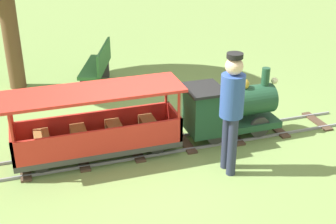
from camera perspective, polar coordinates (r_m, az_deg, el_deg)
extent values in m
plane|color=#75934C|center=(6.59, -1.49, -4.54)|extent=(60.00, 60.00, 0.00)
cube|color=gray|center=(6.77, -1.46, -3.47)|extent=(0.03, 6.05, 0.04)
cube|color=gray|center=(6.42, -0.37, -5.18)|extent=(0.03, 6.05, 0.04)
cube|color=#4C3828|center=(6.38, -17.47, -6.74)|extent=(0.66, 0.14, 0.03)
cube|color=#4C3828|center=(6.40, -10.72, -5.82)|extent=(0.66, 0.14, 0.03)
cube|color=#4C3828|center=(6.51, -4.12, -4.84)|extent=(0.66, 0.14, 0.03)
cube|color=#4C3828|center=(6.71, 2.16, -3.85)|extent=(0.66, 0.14, 0.03)
cube|color=#4C3828|center=(6.98, 8.01, -2.88)|extent=(0.66, 0.14, 0.03)
cube|color=#4C3828|center=(7.32, 13.36, -1.96)|extent=(0.66, 0.14, 0.03)
cube|color=#4C3828|center=(7.71, 18.19, -1.12)|extent=(0.66, 0.14, 0.03)
cube|color=#1E472D|center=(6.88, 8.04, -1.45)|extent=(0.54, 1.40, 0.10)
cylinder|color=#1E472D|center=(6.82, 9.72, 1.42)|extent=(0.44, 0.85, 0.44)
cylinder|color=#B7932D|center=(7.02, 12.81, 1.84)|extent=(0.37, 0.02, 0.37)
cylinder|color=#1E472D|center=(6.83, 12.16, 4.40)|extent=(0.12, 0.12, 0.26)
sphere|color=#B7932D|center=(6.70, 9.51, 3.48)|extent=(0.16, 0.16, 0.16)
cube|color=#1E472D|center=(6.56, 4.46, 0.50)|extent=(0.54, 0.45, 0.55)
cube|color=black|center=(6.45, 4.55, 2.89)|extent=(0.62, 0.53, 0.04)
sphere|color=#F2EAB2|center=(6.94, 13.23, 3.84)|extent=(0.10, 0.10, 0.10)
cylinder|color=#2D2D2D|center=(7.21, 9.82, -0.42)|extent=(0.05, 0.32, 0.32)
cylinder|color=#2D2D2D|center=(6.88, 11.42, -1.85)|extent=(0.05, 0.32, 0.32)
cylinder|color=#2D2D2D|center=(6.93, 4.67, -1.20)|extent=(0.05, 0.32, 0.32)
cylinder|color=#2D2D2D|center=(6.58, 6.07, -2.74)|extent=(0.05, 0.32, 0.32)
cube|color=#3F3F3F|center=(6.35, -8.74, -4.24)|extent=(0.62, 2.25, 0.08)
cube|color=red|center=(6.50, -9.32, -1.38)|extent=(0.04, 2.25, 0.35)
cube|color=red|center=(5.99, -8.38, -3.74)|extent=(0.04, 2.25, 0.35)
cube|color=red|center=(6.48, 0.78, -1.13)|extent=(0.62, 0.04, 0.35)
cube|color=red|center=(6.20, -18.97, -3.88)|extent=(0.62, 0.04, 0.35)
cylinder|color=red|center=(6.63, -0.24, 1.40)|extent=(0.04, 0.04, 0.75)
cylinder|color=red|center=(6.14, 1.37, -0.60)|extent=(0.04, 0.04, 0.75)
cylinder|color=red|center=(6.37, -18.99, -1.09)|extent=(0.04, 0.04, 0.75)
cylinder|color=red|center=(5.86, -18.91, -3.40)|extent=(0.04, 0.04, 0.75)
cube|color=red|center=(6.00, -9.24, 2.53)|extent=(0.72, 2.35, 0.04)
cube|color=olive|center=(6.22, -15.48, -3.87)|extent=(0.46, 0.20, 0.24)
cube|color=olive|center=(6.24, -11.04, -3.27)|extent=(0.46, 0.20, 0.24)
cube|color=olive|center=(6.31, -6.66, -2.65)|extent=(0.46, 0.20, 0.24)
cube|color=olive|center=(6.40, -2.39, -2.03)|extent=(0.46, 0.20, 0.24)
cylinder|color=#262626|center=(6.68, -2.40, -2.56)|extent=(0.04, 0.24, 0.24)
cylinder|color=#262626|center=(6.32, -1.35, -4.24)|extent=(0.04, 0.24, 0.24)
cylinder|color=#262626|center=(6.49, -15.93, -4.47)|extent=(0.04, 0.24, 0.24)
cylinder|color=#262626|center=(6.12, -15.68, -6.33)|extent=(0.04, 0.24, 0.24)
cylinder|color=#282D47|center=(5.99, 7.33, -3.60)|extent=(0.12, 0.12, 0.80)
cylinder|color=#282D47|center=(5.85, 8.07, -4.40)|extent=(0.12, 0.12, 0.80)
cylinder|color=#2D4C99|center=(5.63, 8.08, 2.03)|extent=(0.30, 0.30, 0.55)
sphere|color=beige|center=(5.49, 8.32, 5.73)|extent=(0.22, 0.22, 0.22)
cylinder|color=black|center=(5.45, 8.41, 7.01)|extent=(0.20, 0.20, 0.06)
cube|color=#2D6B33|center=(8.66, -9.15, 5.62)|extent=(1.36, 0.83, 0.06)
cube|color=#2D6B33|center=(8.56, -8.05, 6.89)|extent=(1.23, 0.49, 0.40)
cube|color=#333333|center=(8.21, -9.77, 2.91)|extent=(0.19, 0.33, 0.42)
cube|color=#333333|center=(9.26, -8.42, 5.57)|extent=(0.19, 0.33, 0.42)
cylinder|color=brown|center=(8.86, -19.25, 9.96)|extent=(0.30, 0.30, 2.31)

